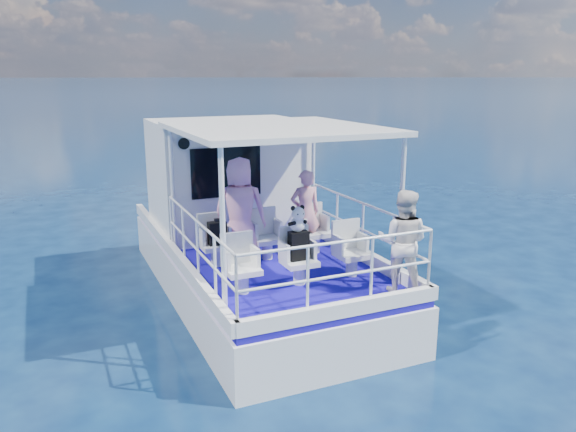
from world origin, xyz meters
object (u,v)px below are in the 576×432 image
at_px(passenger_port_fwd, 240,210).
at_px(panda, 298,219).
at_px(passenger_stbd_aft, 403,242).
at_px(backpack_center, 299,246).

relative_size(passenger_port_fwd, panda, 4.57).
relative_size(passenger_stbd_aft, panda, 3.90).
xyz_separation_m(passenger_stbd_aft, panda, (-1.23, 0.90, 0.25)).
xyz_separation_m(passenger_port_fwd, panda, (0.44, -1.32, 0.12)).
relative_size(backpack_center, panda, 1.12).
xyz_separation_m(passenger_stbd_aft, backpack_center, (-1.23, 0.87, -0.15)).
distance_m(passenger_port_fwd, panda, 1.40).
bearing_deg(backpack_center, passenger_port_fwd, 108.13).
distance_m(passenger_stbd_aft, backpack_center, 1.51).
bearing_deg(panda, passenger_port_fwd, 108.22).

